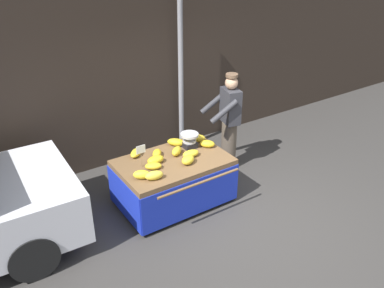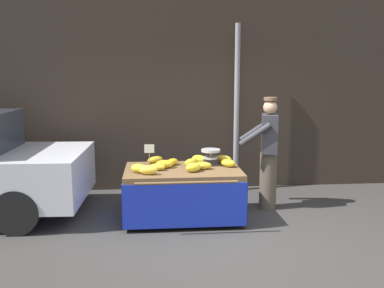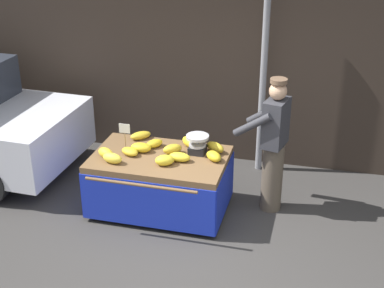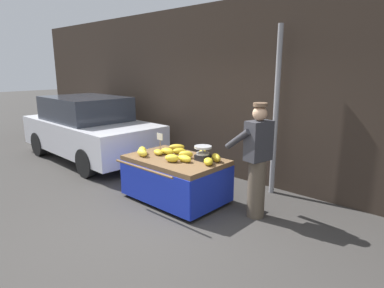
% 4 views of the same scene
% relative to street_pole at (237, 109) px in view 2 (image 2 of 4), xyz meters
% --- Properties ---
extents(ground_plane, '(60.00, 60.00, 0.00)m').
position_rel_street_pole_xyz_m(ground_plane, '(-0.46, -2.43, -1.45)').
color(ground_plane, '#383533').
extents(back_wall, '(16.00, 0.24, 3.44)m').
position_rel_street_pole_xyz_m(back_wall, '(-0.46, 0.34, 0.27)').
color(back_wall, '#332821').
rests_on(back_wall, ground).
extents(street_pole, '(0.09, 0.09, 2.89)m').
position_rel_street_pole_xyz_m(street_pole, '(0.00, 0.00, 0.00)').
color(street_pole, gray).
rests_on(street_pole, ground).
extents(banana_cart, '(1.65, 1.25, 0.74)m').
position_rel_street_pole_xyz_m(banana_cart, '(-1.03, -1.41, -0.91)').
color(banana_cart, brown).
rests_on(banana_cart, ground).
extents(weighing_scale, '(0.28, 0.28, 0.23)m').
position_rel_street_pole_xyz_m(weighing_scale, '(-0.61, -1.20, -0.59)').
color(weighing_scale, black).
rests_on(weighing_scale, banana_cart).
extents(price_sign, '(0.14, 0.01, 0.34)m').
position_rel_street_pole_xyz_m(price_sign, '(-1.50, -1.32, -0.46)').
color(price_sign, '#997A51').
rests_on(price_sign, banana_cart).
extents(banana_bunch_0, '(0.26, 0.17, 0.12)m').
position_rel_street_pole_xyz_m(banana_bunch_0, '(-1.29, -1.34, -0.65)').
color(banana_bunch_0, gold).
rests_on(banana_bunch_0, banana_cart).
extents(banana_bunch_1, '(0.29, 0.30, 0.12)m').
position_rel_street_pole_xyz_m(banana_bunch_1, '(-0.75, -1.04, -0.65)').
color(banana_bunch_1, gold).
rests_on(banana_bunch_1, banana_cart).
extents(banana_bunch_2, '(0.27, 0.15, 0.11)m').
position_rel_street_pole_xyz_m(banana_bunch_2, '(-0.76, -1.47, -0.65)').
color(banana_bunch_2, yellow).
rests_on(banana_bunch_2, banana_cart).
extents(banana_bunch_3, '(0.27, 0.27, 0.11)m').
position_rel_street_pole_xyz_m(banana_bunch_3, '(-0.37, -1.35, -0.65)').
color(banana_bunch_3, gold).
rests_on(banana_bunch_3, banana_cart).
extents(banana_bunch_4, '(0.27, 0.18, 0.12)m').
position_rel_street_pole_xyz_m(banana_bunch_4, '(-1.51, -1.71, -0.65)').
color(banana_bunch_4, yellow).
rests_on(banana_bunch_4, banana_cart).
extents(banana_bunch_5, '(0.26, 0.24, 0.12)m').
position_rel_street_pole_xyz_m(banana_bunch_5, '(-0.90, -1.30, -0.65)').
color(banana_bunch_5, gold).
rests_on(banana_bunch_5, banana_cart).
extents(banana_bunch_6, '(0.28, 0.24, 0.09)m').
position_rel_street_pole_xyz_m(banana_bunch_6, '(-1.39, -1.46, -0.66)').
color(banana_bunch_6, gold).
rests_on(banana_bunch_6, banana_cart).
extents(banana_bunch_7, '(0.28, 0.23, 0.13)m').
position_rel_street_pole_xyz_m(banana_bunch_7, '(-0.40, -1.12, -0.64)').
color(banana_bunch_7, gold).
rests_on(banana_bunch_7, banana_cart).
extents(banana_bunch_8, '(0.27, 0.24, 0.13)m').
position_rel_street_pole_xyz_m(banana_bunch_8, '(-0.90, -1.61, -0.65)').
color(banana_bunch_8, yellow).
rests_on(banana_bunch_8, banana_cart).
extents(banana_bunch_9, '(0.30, 0.29, 0.10)m').
position_rel_street_pole_xyz_m(banana_bunch_9, '(-1.42, -0.98, -0.66)').
color(banana_bunch_9, gold).
rests_on(banana_bunch_9, banana_cart).
extents(banana_bunch_10, '(0.27, 0.23, 0.12)m').
position_rel_street_pole_xyz_m(banana_bunch_10, '(-1.64, -1.60, -0.65)').
color(banana_bunch_10, yellow).
rests_on(banana_bunch_10, banana_cart).
extents(banana_bunch_11, '(0.24, 0.26, 0.10)m').
position_rel_street_pole_xyz_m(banana_bunch_11, '(-1.17, -1.18, -0.66)').
color(banana_bunch_11, gold).
rests_on(banana_bunch_11, banana_cart).
extents(vendor_person, '(0.65, 0.60, 1.71)m').
position_rel_street_pole_xyz_m(vendor_person, '(0.29, -1.04, -0.57)').
color(vendor_person, brown).
rests_on(vendor_person, ground).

